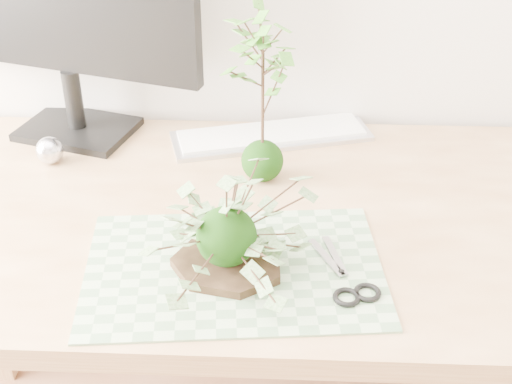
% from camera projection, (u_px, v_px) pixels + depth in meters
% --- Properties ---
extents(desk, '(1.60, 0.70, 0.74)m').
position_uv_depth(desk, '(284.00, 253.00, 1.30)').
color(desk, tan).
rests_on(desk, ground_plane).
extents(cutting_mat, '(0.49, 0.35, 0.00)m').
position_uv_depth(cutting_mat, '(234.00, 269.00, 1.12)').
color(cutting_mat, '#598058').
rests_on(cutting_mat, desk).
extents(stone_dish, '(0.22, 0.22, 0.01)m').
position_uv_depth(stone_dish, '(227.00, 265.00, 1.11)').
color(stone_dish, black).
rests_on(stone_dish, cutting_mat).
extents(ivy_kokedama, '(0.28, 0.28, 0.19)m').
position_uv_depth(ivy_kokedama, '(226.00, 213.00, 1.06)').
color(ivy_kokedama, black).
rests_on(ivy_kokedama, stone_dish).
extents(maple_kokedama, '(0.20, 0.20, 0.33)m').
position_uv_depth(maple_kokedama, '(263.00, 64.00, 1.23)').
color(maple_kokedama, black).
rests_on(maple_kokedama, desk).
extents(keyboard, '(0.43, 0.23, 0.02)m').
position_uv_depth(keyboard, '(271.00, 135.00, 1.49)').
color(keyboard, '#B5B5BF').
rests_on(keyboard, desk).
extents(foil_ball, '(0.05, 0.05, 0.05)m').
position_uv_depth(foil_ball, '(50.00, 150.00, 1.39)').
color(foil_ball, white).
rests_on(foil_ball, desk).
extents(scissors, '(0.09, 0.18, 0.01)m').
position_uv_depth(scissors, '(345.00, 286.00, 1.08)').
color(scissors, gray).
rests_on(scissors, cutting_mat).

